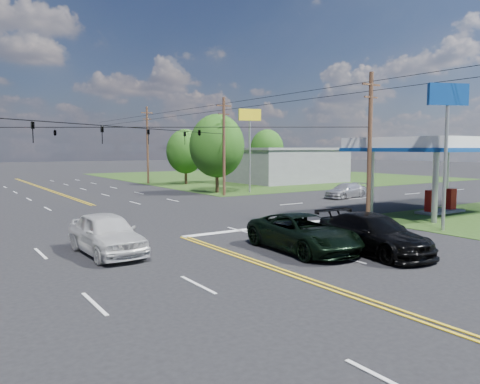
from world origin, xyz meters
TOP-DOWN VIEW (x-y plane):
  - ground at (0.00, 12.00)m, footprint 280.00×280.00m
  - grass_ne at (35.00, 44.00)m, footprint 46.00×48.00m
  - stop_bar at (5.00, 4.00)m, footprint 10.00×0.50m
  - retail_ne at (30.00, 32.00)m, footprint 14.00×10.00m
  - gas_canopy at (19.50, 2.00)m, footprint 12.20×8.20m
  - pole_se at (13.00, 3.00)m, footprint 1.60×0.28m
  - pole_ne at (13.00, 21.00)m, footprint 1.60×0.28m
  - pole_right_far at (13.00, 40.00)m, footprint 1.60×0.28m
  - span_wire_signals at (0.00, 12.00)m, footprint 26.00×18.00m
  - power_lines at (0.00, 10.00)m, footprint 26.04×100.00m
  - tree_right_a at (14.00, 24.00)m, footprint 5.70×5.70m
  - tree_right_b at (16.50, 36.00)m, footprint 4.94×4.94m
  - tree_far_r at (34.00, 42.00)m, footprint 5.32×5.32m
  - pickup_dkgreen at (3.00, -1.99)m, footprint 3.12×6.16m
  - suv_black at (5.30, -4.01)m, footprint 2.97×6.13m
  - pickup_white at (-4.57, 2.35)m, footprint 2.31×5.42m
  - sedan_far at (21.40, 13.00)m, footprint 4.94×2.49m
  - polesign_se at (13.02, -2.38)m, footprint 2.31×1.16m
  - polesign_ne at (17.00, 22.38)m, footprint 2.36×0.88m

SIDE VIEW (x-z plane):
  - ground at x=0.00m, z-range 0.00..0.00m
  - grass_ne at x=35.00m, z-range -0.01..0.01m
  - stop_bar at x=5.00m, z-range -0.01..0.01m
  - sedan_far at x=21.40m, z-range 0.00..1.38m
  - pickup_dkgreen at x=3.00m, z-range 0.00..1.67m
  - suv_black at x=5.30m, z-range 0.00..1.72m
  - pickup_white at x=-4.57m, z-range 0.00..1.83m
  - retail_ne at x=30.00m, z-range 0.00..4.40m
  - tree_right_b at x=16.50m, z-range 0.68..7.76m
  - tree_far_r at x=34.00m, z-range 0.73..8.36m
  - gas_canopy at x=19.50m, z-range 2.04..7.39m
  - tree_right_a at x=14.00m, z-range 0.78..8.96m
  - pole_se at x=13.00m, z-range 0.17..9.67m
  - pole_ne at x=13.00m, z-range 0.17..9.67m
  - pole_right_far at x=13.00m, z-range 0.17..10.17m
  - span_wire_signals at x=0.00m, z-range 5.43..6.56m
  - polesign_se at x=13.02m, z-range 2.40..10.57m
  - polesign_ne at x=17.00m, z-range 2.51..11.18m
  - power_lines at x=0.00m, z-range 8.28..8.92m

